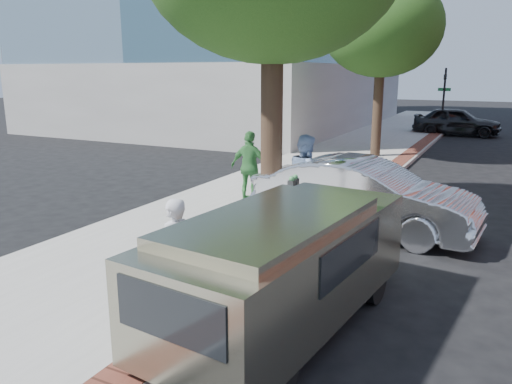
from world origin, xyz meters
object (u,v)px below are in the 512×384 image
Objects in this scene: van at (290,261)px; parking_meter at (293,196)px; person_officer at (306,176)px; person_green at (250,167)px; sedan_silver at (364,196)px; person_gray at (174,254)px; bg_car at (457,121)px.

parking_meter is at bearing 118.07° from van.
person_green is at bearing 32.32° from person_officer.
parking_meter is 2.29m from sedan_silver.
person_gray is at bearing 170.00° from sedan_silver.
bg_car is at bearing -100.61° from person_green.
person_officer is 20.05m from bg_car.
person_green is (-1.86, 0.68, -0.05)m from person_officer.
person_gray is 6.30m from person_green.
person_green is at bearing -155.81° from person_gray.
person_gray is 5.50m from sedan_silver.
van reaches higher than bg_car.
parking_meter is 0.30× the size of van.
bg_car is (1.50, 19.99, -0.35)m from person_officer.
person_green is at bearing 168.73° from bg_car.
van is (3.48, -5.48, -0.14)m from person_green.
person_green reaches higher than sedan_silver.
person_gray is 5.34m from person_officer.
person_gray reaches higher than parking_meter.
parking_meter is at bearing 177.45° from person_gray.
sedan_silver is (0.87, 2.09, -0.37)m from parking_meter.
bg_car is at bearing -176.43° from person_gray.
bg_car is 24.78m from van.
person_gray is 0.87× the size of person_green.
person_green reaches higher than van.
van is (1.07, -2.69, -0.24)m from parking_meter.
person_officer is at bearing 94.07° from sedan_silver.
person_green is at bearing 130.78° from parking_meter.
parking_meter is at bearing 130.05° from person_green.
person_green reaches higher than person_gray.
van is (1.62, -4.80, -0.19)m from person_officer.
van is at bearing 121.69° from person_green.
sedan_silver is at bearing 167.19° from person_green.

